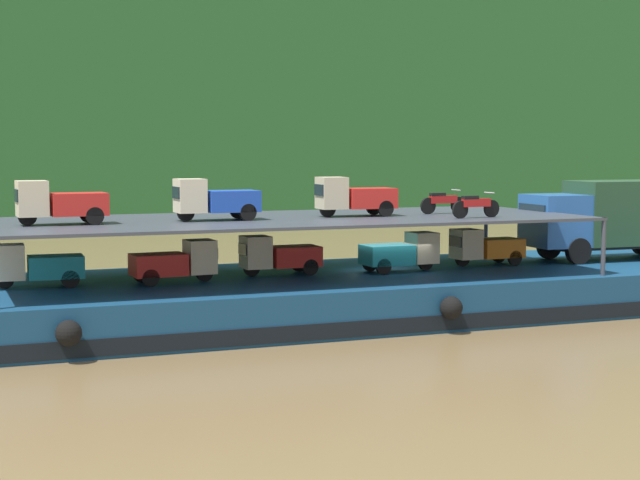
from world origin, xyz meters
TOP-DOWN VIEW (x-y plane):
  - ground_plane at (0.00, 0.00)m, footprint 400.00×400.00m
  - cargo_barge at (0.00, -0.02)m, footprint 29.57×9.28m
  - covered_lorry at (9.80, 0.16)m, footprint 7.92×2.53m
  - cargo_rack at (-3.80, 0.00)m, footprint 20.37×7.90m
  - mini_truck_lower_stern at (-12.12, 0.29)m, footprint 2.79×1.28m
  - mini_truck_lower_aft at (-7.85, -0.36)m, footprint 2.78×1.28m
  - mini_truck_lower_mid at (-4.03, 0.40)m, footprint 2.75×1.22m
  - mini_truck_lower_fore at (0.32, -0.33)m, footprint 2.76×1.24m
  - mini_truck_lower_bow at (4.14, 0.30)m, footprint 2.77×1.25m
  - mini_truck_upper_stern at (-11.45, -0.33)m, footprint 2.77×1.25m
  - mini_truck_upper_mid at (-6.49, -0.31)m, footprint 2.76×1.23m
  - mini_truck_upper_fore at (-1.42, -0.14)m, footprint 2.77×1.26m
  - motorcycle_upper_port at (2.12, -2.37)m, footprint 1.90×0.55m
  - motorcycle_upper_centre at (2.15, -0.00)m, footprint 1.90×0.55m

SIDE VIEW (x-z plane):
  - ground_plane at x=0.00m, z-range 0.00..0.00m
  - cargo_barge at x=0.00m, z-range 0.00..1.50m
  - mini_truck_lower_stern at x=-12.12m, z-range 1.50..2.88m
  - mini_truck_lower_aft at x=-7.85m, z-range 1.50..2.88m
  - mini_truck_lower_mid at x=-4.03m, z-range 1.50..2.88m
  - mini_truck_lower_fore at x=0.32m, z-range 1.50..2.88m
  - mini_truck_lower_bow at x=4.14m, z-range 1.50..2.88m
  - covered_lorry at x=9.80m, z-range 1.64..4.74m
  - cargo_rack at x=-3.80m, z-range 2.44..4.44m
  - motorcycle_upper_port at x=2.12m, z-range 3.50..4.37m
  - motorcycle_upper_centre at x=2.15m, z-range 3.50..4.37m
  - mini_truck_upper_stern at x=-11.45m, z-range 3.50..4.88m
  - mini_truck_upper_mid at x=-6.49m, z-range 3.50..4.88m
  - mini_truck_upper_fore at x=-1.42m, z-range 3.50..4.88m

